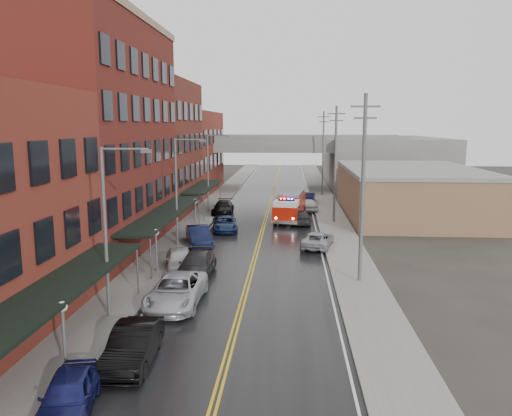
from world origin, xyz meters
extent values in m
plane|color=#2D2B26|center=(0.00, 0.00, 0.00)|extent=(220.00, 220.00, 0.00)
cube|color=black|center=(0.00, 30.00, 0.01)|extent=(11.00, 160.00, 0.02)
cube|color=slate|center=(-7.30, 30.00, 0.07)|extent=(3.00, 160.00, 0.15)
cube|color=slate|center=(7.30, 30.00, 0.07)|extent=(3.00, 160.00, 0.15)
cube|color=gray|center=(-5.65, 30.00, 0.07)|extent=(0.30, 160.00, 0.15)
cube|color=gray|center=(5.65, 30.00, 0.07)|extent=(0.30, 160.00, 0.15)
cube|color=#5C1A18|center=(-13.30, 23.00, 9.00)|extent=(9.00, 20.00, 18.00)
cube|color=maroon|center=(-13.30, 40.50, 7.50)|extent=(9.00, 15.00, 15.00)
cube|color=maroon|center=(-13.30, 58.00, 6.00)|extent=(9.00, 20.00, 12.00)
cube|color=#866048|center=(16.00, 40.00, 2.50)|extent=(14.00, 22.00, 5.00)
cube|color=slate|center=(18.00, 70.00, 4.00)|extent=(18.00, 30.00, 8.00)
cube|color=black|center=(-7.50, 4.00, 3.00)|extent=(2.60, 16.00, 0.18)
cylinder|color=slate|center=(-6.35, 11.60, 1.50)|extent=(0.10, 0.10, 3.00)
cube|color=black|center=(-7.50, 23.00, 3.00)|extent=(2.60, 18.00, 0.18)
cylinder|color=slate|center=(-6.35, 14.40, 1.50)|extent=(0.10, 0.10, 3.00)
cylinder|color=slate|center=(-6.35, 31.60, 1.50)|extent=(0.10, 0.10, 3.00)
cube|color=black|center=(-7.50, 40.50, 3.00)|extent=(2.60, 13.00, 0.18)
cylinder|color=slate|center=(-6.35, 34.40, 1.50)|extent=(0.10, 0.10, 3.00)
cylinder|color=slate|center=(-6.35, 46.60, 1.50)|extent=(0.10, 0.10, 3.00)
cylinder|color=#59595B|center=(-6.40, 2.00, 1.40)|extent=(0.14, 0.14, 2.80)
sphere|color=silver|center=(-6.40, 2.00, 2.90)|extent=(0.44, 0.44, 0.44)
cylinder|color=#59595B|center=(-6.40, 16.00, 1.40)|extent=(0.14, 0.14, 2.80)
sphere|color=silver|center=(-6.40, 16.00, 2.90)|extent=(0.44, 0.44, 0.44)
cylinder|color=#59595B|center=(-6.40, 30.00, 1.40)|extent=(0.14, 0.14, 2.80)
sphere|color=silver|center=(-6.40, 30.00, 2.90)|extent=(0.44, 0.44, 0.44)
cylinder|color=#59595B|center=(-6.80, 8.00, 4.50)|extent=(0.18, 0.18, 9.00)
cylinder|color=#59595B|center=(-5.60, 8.00, 8.90)|extent=(2.40, 0.12, 0.12)
cube|color=#59595B|center=(-4.50, 8.00, 8.80)|extent=(0.50, 0.22, 0.18)
cylinder|color=#59595B|center=(-6.80, 24.00, 4.50)|extent=(0.18, 0.18, 9.00)
cylinder|color=#59595B|center=(-5.60, 24.00, 8.90)|extent=(2.40, 0.12, 0.12)
cube|color=#59595B|center=(-4.50, 24.00, 8.80)|extent=(0.50, 0.22, 0.18)
cylinder|color=#59595B|center=(-6.80, 40.00, 4.50)|extent=(0.18, 0.18, 9.00)
cylinder|color=#59595B|center=(-5.60, 40.00, 8.90)|extent=(2.40, 0.12, 0.12)
cube|color=#59595B|center=(-4.50, 40.00, 8.80)|extent=(0.50, 0.22, 0.18)
cylinder|color=#59595B|center=(7.20, 15.00, 6.00)|extent=(0.24, 0.24, 12.00)
cube|color=#59595B|center=(7.20, 15.00, 11.20)|extent=(1.80, 0.12, 0.12)
cube|color=#59595B|center=(7.20, 15.00, 10.50)|extent=(1.40, 0.12, 0.12)
cylinder|color=#59595B|center=(7.20, 35.00, 6.00)|extent=(0.24, 0.24, 12.00)
cube|color=#59595B|center=(7.20, 35.00, 11.20)|extent=(1.80, 0.12, 0.12)
cube|color=#59595B|center=(7.20, 35.00, 10.50)|extent=(1.40, 0.12, 0.12)
cylinder|color=#59595B|center=(7.20, 55.00, 6.00)|extent=(0.24, 0.24, 12.00)
cube|color=#59595B|center=(7.20, 55.00, 11.20)|extent=(1.80, 0.12, 0.12)
cube|color=#59595B|center=(7.20, 55.00, 10.50)|extent=(1.40, 0.12, 0.12)
cube|color=slate|center=(0.00, 62.00, 6.75)|extent=(40.00, 10.00, 1.50)
cube|color=slate|center=(-11.00, 62.00, 3.00)|extent=(1.60, 8.00, 6.00)
cube|color=slate|center=(11.00, 62.00, 3.00)|extent=(1.60, 8.00, 6.00)
cube|color=#B01708|center=(2.78, 37.27, 1.56)|extent=(3.22, 5.83, 2.12)
cube|color=#B01708|center=(2.27, 33.37, 1.26)|extent=(2.84, 2.93, 1.51)
cube|color=silver|center=(2.27, 33.37, 2.27)|extent=(2.69, 2.71, 0.50)
cube|color=black|center=(2.29, 33.57, 1.56)|extent=(2.73, 1.93, 0.81)
cube|color=slate|center=(2.78, 37.27, 2.77)|extent=(2.92, 5.39, 0.30)
cube|color=black|center=(2.27, 33.37, 2.60)|extent=(1.64, 0.49, 0.14)
sphere|color=#FF0C0C|center=(1.72, 33.45, 2.68)|extent=(0.20, 0.20, 0.20)
sphere|color=#1933FF|center=(2.82, 33.30, 2.68)|extent=(0.20, 0.20, 0.20)
cylinder|color=black|center=(1.15, 33.42, 0.50)|extent=(1.05, 0.48, 1.01)
cylinder|color=black|center=(3.35, 33.13, 0.50)|extent=(1.05, 0.48, 1.01)
cylinder|color=black|center=(1.62, 36.92, 0.50)|extent=(1.05, 0.48, 1.01)
cylinder|color=black|center=(3.81, 36.63, 0.50)|extent=(1.05, 0.48, 1.01)
cylinder|color=black|center=(1.95, 39.42, 0.50)|extent=(1.05, 0.48, 1.01)
cylinder|color=black|center=(4.14, 39.13, 0.50)|extent=(1.05, 0.48, 1.01)
imported|color=#151851|center=(-5.00, -0.80, 0.74)|extent=(2.59, 4.62, 1.49)
imported|color=black|center=(-3.93, 3.11, 0.81)|extent=(1.99, 5.03, 1.63)
imported|color=#B4B6BC|center=(-3.70, 10.20, 0.84)|extent=(2.81, 6.04, 1.67)
imported|color=#242426|center=(-3.60, 15.70, 0.77)|extent=(2.22, 5.32, 1.54)
imported|color=#B6B6B6|center=(-5.00, 16.80, 0.80)|extent=(3.01, 5.02, 1.60)
imported|color=black|center=(-5.00, 24.17, 0.82)|extent=(3.20, 5.29, 1.65)
imported|color=#14244B|center=(-3.60, 30.21, 0.69)|extent=(3.05, 5.27, 1.38)
imported|color=black|center=(-5.00, 39.20, 0.76)|extent=(2.13, 5.22, 1.52)
imported|color=#9EA0A5|center=(4.98, 24.19, 0.67)|extent=(3.21, 5.19, 1.34)
imported|color=#28282B|center=(3.78, 34.20, 0.68)|extent=(2.09, 4.77, 1.36)
imported|color=silver|center=(4.75, 42.02, 0.76)|extent=(2.55, 4.72, 1.52)
imported|color=black|center=(5.00, 47.80, 0.75)|extent=(2.03, 4.66, 1.49)
camera|label=1|loc=(2.70, -16.44, 10.10)|focal=35.00mm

